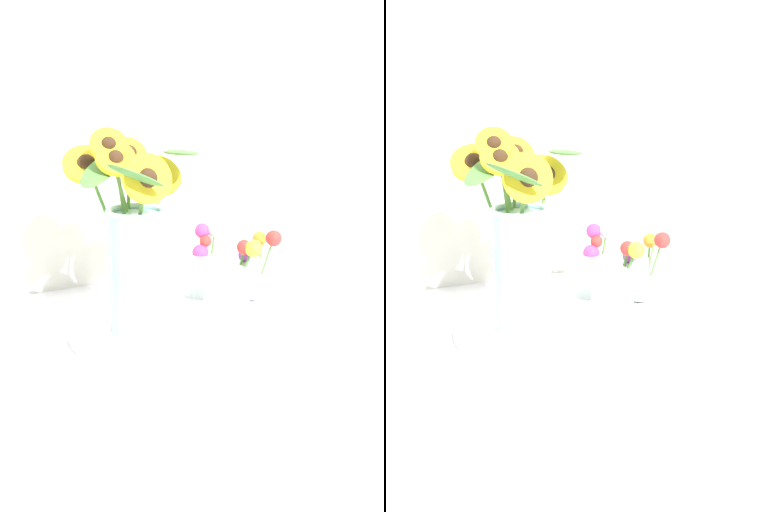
% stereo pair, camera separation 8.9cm
% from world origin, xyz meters
% --- Properties ---
extents(ground_plane, '(6.00, 6.00, 0.00)m').
position_xyz_m(ground_plane, '(0.00, 0.00, 0.00)').
color(ground_plane, silver).
extents(serving_tray, '(0.48, 0.48, 0.02)m').
position_xyz_m(serving_tray, '(-0.01, 0.07, 0.01)').
color(serving_tray, silver).
rests_on(serving_tray, ground_plane).
extents(mason_jar_sunflowers, '(0.22, 0.24, 0.37)m').
position_xyz_m(mason_jar_sunflowers, '(-0.13, 0.06, 0.18)').
color(mason_jar_sunflowers, '#9ED1D6').
rests_on(mason_jar_sunflowers, serving_tray).
extents(vase_small_center, '(0.08, 0.10, 0.17)m').
position_xyz_m(vase_small_center, '(0.03, -0.00, 0.09)').
color(vase_small_center, white).
rests_on(vase_small_center, serving_tray).
extents(vase_bulb_right, '(0.09, 0.09, 0.16)m').
position_xyz_m(vase_bulb_right, '(0.14, 0.09, 0.08)').
color(vase_bulb_right, white).
rests_on(vase_bulb_right, serving_tray).
extents(vase_small_back, '(0.10, 0.08, 0.15)m').
position_xyz_m(vase_small_back, '(0.06, 0.17, 0.08)').
color(vase_small_back, white).
rests_on(vase_small_back, serving_tray).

